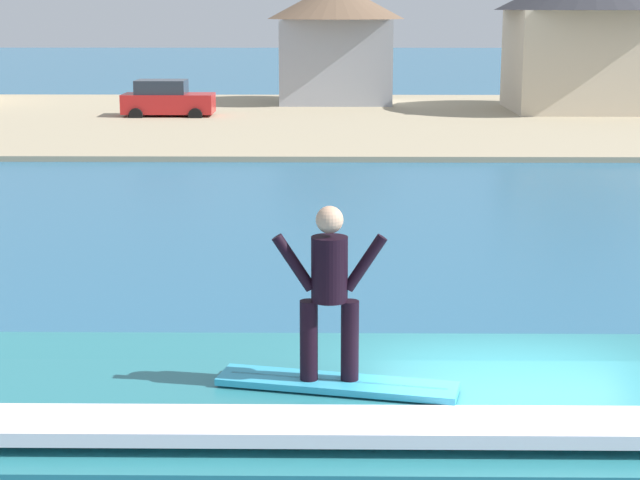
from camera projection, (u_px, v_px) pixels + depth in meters
name	position (u px, v px, depth m)	size (l,w,h in m)	color
wave_crest	(314.00, 471.00, 9.92)	(9.59, 3.61, 1.87)	teal
surfboard	(337.00, 384.00, 9.32)	(2.19, 0.89, 0.06)	#33A5CC
surfer	(329.00, 285.00, 9.15)	(1.00, 0.32, 1.57)	black
shoreline_bank	(370.00, 120.00, 48.37)	(120.00, 25.89, 0.19)	tan
car_near_shore	(167.00, 100.00, 49.06)	(4.22, 2.23, 1.86)	red
house_gabled_white	(591.00, 27.00, 50.97)	(9.41, 9.41, 7.39)	beige
house_small_cottage	(336.00, 36.00, 55.11)	(7.17, 7.17, 6.46)	#9EA3AD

